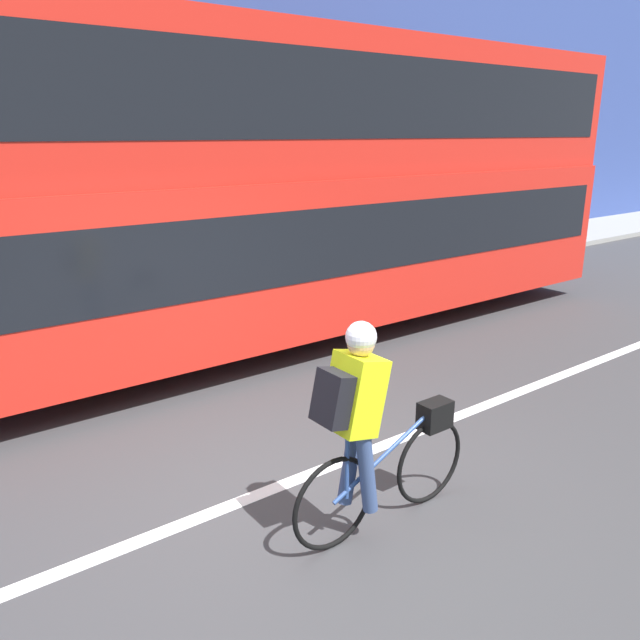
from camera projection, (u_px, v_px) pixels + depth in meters
name	position (u px, v px, depth m)	size (l,w,h in m)	color
ground_plane	(285.00, 498.00, 5.04)	(80.00, 80.00, 0.00)	#38383A
road_center_line	(274.00, 488.00, 5.17)	(50.00, 0.14, 0.01)	silver
sidewalk_curb	(65.00, 318.00, 9.70)	(60.00, 2.41, 0.12)	gray
building_facade	(6.00, 25.00, 9.48)	(60.00, 0.30, 8.78)	#33478C
bus	(308.00, 177.00, 8.62)	(10.38, 2.51, 4.03)	black
cyclist_on_bike	(368.00, 423.00, 4.37)	(1.66, 0.32, 1.64)	black
trash_bin	(326.00, 254.00, 12.37)	(0.57, 0.57, 0.80)	#262628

